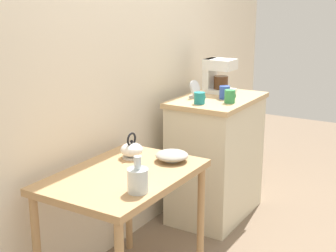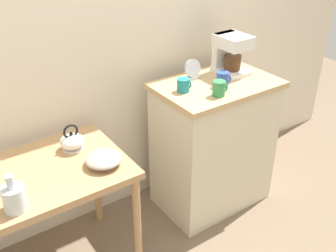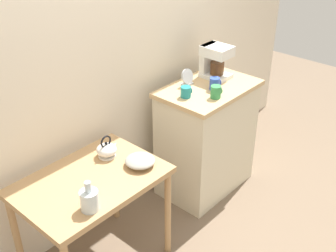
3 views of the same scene
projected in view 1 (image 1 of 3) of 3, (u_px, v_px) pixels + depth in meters
ground_plane at (173, 248)px, 3.26m from camera, size 8.00×8.00×0.00m
back_wall at (128, 37)px, 3.18m from camera, size 4.40×0.10×2.80m
wooden_table at (124, 188)px, 2.63m from camera, size 0.90×0.62×0.73m
kitchen_counter at (215, 157)px, 3.66m from camera, size 0.78×0.52×0.94m
bowl_stoneware at (172, 155)px, 2.79m from camera, size 0.19×0.19×0.06m
teakettle at (132, 150)px, 2.84m from camera, size 0.16×0.13×0.16m
glass_carafe_vase at (138, 180)px, 2.34m from camera, size 0.10×0.10×0.19m
coffee_maker at (217, 74)px, 3.69m from camera, size 0.18×0.22×0.26m
mug_blue at (225, 92)px, 3.48m from camera, size 0.08×0.08×0.09m
mug_dark_teal at (200, 98)px, 3.32m from camera, size 0.08×0.08×0.08m
mug_tall_green at (230, 96)px, 3.35m from camera, size 0.08×0.08×0.09m
table_clock at (195, 90)px, 3.52m from camera, size 0.12×0.06×0.13m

